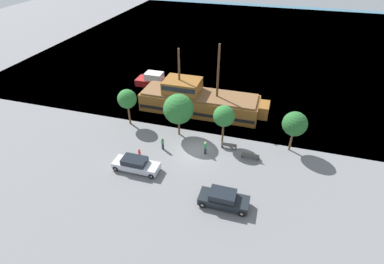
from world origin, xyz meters
name	(u,v)px	position (x,y,z in m)	size (l,w,h in m)	color
ground_plane	(196,151)	(0.00, 0.00, 0.00)	(160.00, 160.00, 0.00)	slate
water_surface	(248,39)	(0.00, 44.00, 0.00)	(80.00, 80.00, 0.00)	#38667F
pirate_ship	(198,100)	(-2.24, 9.06, 1.62)	(17.46, 4.75, 9.72)	brown
moored_boat_dockside	(157,81)	(-10.84, 14.97, 0.80)	(6.87, 2.55, 2.15)	maroon
parked_car_curb_front	(136,164)	(-5.19, -4.78, 0.72)	(4.91, 1.81, 1.47)	#B7BCC6
parked_car_curb_mid	(223,199)	(4.62, -6.99, 0.78)	(4.59, 1.89, 1.58)	black
fire_hydrant	(139,152)	(-5.94, -2.37, 0.41)	(0.42, 0.25, 0.76)	red
bench_promenade_east	(250,156)	(6.16, 0.44, 0.45)	(1.93, 0.45, 0.85)	#4C4742
bench_promenade_west	(229,145)	(3.54, 1.62, 0.44)	(1.76, 0.45, 0.85)	#4C4742
pedestrian_walking_near	(205,148)	(1.15, -0.08, 0.85)	(0.32, 0.32, 1.67)	#232838
pedestrian_walking_far	(163,143)	(-3.78, -0.62, 0.81)	(0.32, 0.32, 1.61)	#232838
tree_row_east	(127,99)	(-9.88, 3.33, 3.60)	(2.41, 2.41, 4.83)	brown
tree_row_mideast	(178,109)	(-2.93, 2.79, 3.60)	(3.61, 3.61, 5.42)	brown
tree_row_midwest	(224,116)	(2.55, 2.65, 3.62)	(2.47, 2.47, 4.88)	brown
tree_row_west	(295,124)	(10.28, 3.39, 3.53)	(2.73, 2.73, 4.91)	brown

